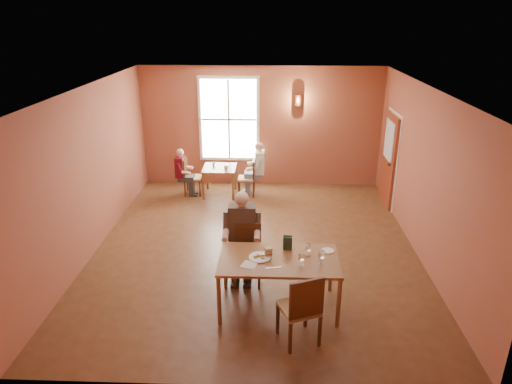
{
  "coord_description": "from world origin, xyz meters",
  "views": [
    {
      "loc": [
        0.3,
        -7.73,
        4.18
      ],
      "look_at": [
        0.0,
        0.2,
        1.05
      ],
      "focal_mm": 32.0,
      "sensor_mm": 36.0,
      "label": 1
    }
  ],
  "objects_px": {
    "second_table": "(220,181)",
    "diner_main": "(247,244)",
    "main_table": "(278,283)",
    "chair_diner_white": "(246,177)",
    "chair_diner_main": "(247,256)",
    "chair_empty": "(299,307)",
    "diner_white": "(248,170)",
    "chair_diner_maroon": "(193,176)",
    "diner_maroon": "(192,172)"
  },
  "relations": [
    {
      "from": "chair_diner_white",
      "to": "diner_white",
      "type": "distance_m",
      "value": 0.19
    },
    {
      "from": "chair_diner_white",
      "to": "chair_diner_main",
      "type": "bearing_deg",
      "value": -176.47
    },
    {
      "from": "chair_diner_white",
      "to": "chair_diner_maroon",
      "type": "height_order",
      "value": "chair_diner_maroon"
    },
    {
      "from": "chair_diner_main",
      "to": "chair_diner_maroon",
      "type": "height_order",
      "value": "chair_diner_main"
    },
    {
      "from": "main_table",
      "to": "diner_white",
      "type": "xyz_separation_m",
      "value": [
        -0.71,
        4.55,
        0.22
      ]
    },
    {
      "from": "chair_empty",
      "to": "chair_diner_white",
      "type": "relative_size",
      "value": 1.19
    },
    {
      "from": "main_table",
      "to": "chair_diner_white",
      "type": "height_order",
      "value": "chair_diner_white"
    },
    {
      "from": "second_table",
      "to": "diner_main",
      "type": "bearing_deg",
      "value": -77.24
    },
    {
      "from": "diner_main",
      "to": "diner_maroon",
      "type": "xyz_separation_m",
      "value": [
        -1.57,
        3.93,
        -0.16
      ]
    },
    {
      "from": "diner_main",
      "to": "chair_diner_maroon",
      "type": "relative_size",
      "value": 1.59
    },
    {
      "from": "chair_empty",
      "to": "chair_diner_white",
      "type": "distance_m",
      "value": 5.4
    },
    {
      "from": "chair_diner_white",
      "to": "diner_maroon",
      "type": "bearing_deg",
      "value": 90.0
    },
    {
      "from": "chair_diner_main",
      "to": "chair_empty",
      "type": "xyz_separation_m",
      "value": [
        0.77,
        -1.4,
        0.04
      ]
    },
    {
      "from": "chair_diner_main",
      "to": "diner_white",
      "type": "bearing_deg",
      "value": -86.91
    },
    {
      "from": "chair_empty",
      "to": "chair_diner_maroon",
      "type": "xyz_separation_m",
      "value": [
        -2.31,
        5.3,
        -0.08
      ]
    },
    {
      "from": "chair_diner_main",
      "to": "diner_main",
      "type": "xyz_separation_m",
      "value": [
        0.0,
        -0.03,
        0.23
      ]
    },
    {
      "from": "chair_diner_main",
      "to": "chair_empty",
      "type": "height_order",
      "value": "chair_empty"
    },
    {
      "from": "chair_empty",
      "to": "chair_diner_maroon",
      "type": "height_order",
      "value": "chair_empty"
    },
    {
      "from": "chair_diner_maroon",
      "to": "chair_empty",
      "type": "bearing_deg",
      "value": 23.51
    },
    {
      "from": "diner_maroon",
      "to": "diner_white",
      "type": "bearing_deg",
      "value": 90.0
    },
    {
      "from": "diner_main",
      "to": "chair_diner_maroon",
      "type": "bearing_deg",
      "value": -68.6
    },
    {
      "from": "chair_diner_main",
      "to": "chair_diner_white",
      "type": "bearing_deg",
      "value": -86.47
    },
    {
      "from": "chair_diner_maroon",
      "to": "chair_diner_main",
      "type": "bearing_deg",
      "value": 21.55
    },
    {
      "from": "second_table",
      "to": "chair_diner_white",
      "type": "distance_m",
      "value": 0.66
    },
    {
      "from": "main_table",
      "to": "second_table",
      "type": "bearing_deg",
      "value": 106.99
    },
    {
      "from": "diner_white",
      "to": "chair_empty",
      "type": "bearing_deg",
      "value": -169.55
    },
    {
      "from": "diner_main",
      "to": "chair_diner_white",
      "type": "xyz_separation_m",
      "value": [
        -0.24,
        3.93,
        -0.28
      ]
    },
    {
      "from": "main_table",
      "to": "second_table",
      "type": "distance_m",
      "value": 4.76
    },
    {
      "from": "chair_diner_main",
      "to": "chair_diner_white",
      "type": "height_order",
      "value": "chair_diner_main"
    },
    {
      "from": "diner_white",
      "to": "chair_diner_main",
      "type": "bearing_deg",
      "value": -176.91
    },
    {
      "from": "main_table",
      "to": "chair_diner_maroon",
      "type": "bearing_deg",
      "value": 114.15
    },
    {
      "from": "main_table",
      "to": "diner_white",
      "type": "distance_m",
      "value": 4.61
    },
    {
      "from": "chair_diner_main",
      "to": "chair_diner_white",
      "type": "relative_size",
      "value": 1.1
    },
    {
      "from": "main_table",
      "to": "chair_diner_white",
      "type": "xyz_separation_m",
      "value": [
        -0.74,
        4.55,
        0.04
      ]
    },
    {
      "from": "chair_diner_white",
      "to": "main_table",
      "type": "bearing_deg",
      "value": -170.76
    },
    {
      "from": "chair_diner_main",
      "to": "chair_empty",
      "type": "bearing_deg",
      "value": 118.69
    },
    {
      "from": "chair_diner_main",
      "to": "second_table",
      "type": "distance_m",
      "value": 4.01
    },
    {
      "from": "chair_diner_white",
      "to": "chair_diner_maroon",
      "type": "relative_size",
      "value": 0.99
    },
    {
      "from": "chair_diner_main",
      "to": "diner_maroon",
      "type": "distance_m",
      "value": 4.21
    },
    {
      "from": "chair_empty",
      "to": "diner_white",
      "type": "xyz_separation_m",
      "value": [
        -0.98,
        5.3,
        0.1
      ]
    },
    {
      "from": "diner_main",
      "to": "second_table",
      "type": "distance_m",
      "value": 4.05
    },
    {
      "from": "main_table",
      "to": "diner_maroon",
      "type": "bearing_deg",
      "value": 114.46
    },
    {
      "from": "chair_empty",
      "to": "second_table",
      "type": "bearing_deg",
      "value": 85.41
    },
    {
      "from": "chair_empty",
      "to": "second_table",
      "type": "xyz_separation_m",
      "value": [
        -1.66,
        5.3,
        -0.19
      ]
    },
    {
      "from": "main_table",
      "to": "chair_diner_main",
      "type": "distance_m",
      "value": 0.82
    },
    {
      "from": "diner_white",
      "to": "chair_diner_maroon",
      "type": "distance_m",
      "value": 1.34
    },
    {
      "from": "main_table",
      "to": "chair_diner_maroon",
      "type": "relative_size",
      "value": 1.93
    },
    {
      "from": "main_table",
      "to": "diner_maroon",
      "type": "distance_m",
      "value": 5.0
    },
    {
      "from": "second_table",
      "to": "diner_maroon",
      "type": "xyz_separation_m",
      "value": [
        -0.68,
        0.0,
        0.22
      ]
    },
    {
      "from": "diner_main",
      "to": "second_table",
      "type": "relative_size",
      "value": 1.84
    }
  ]
}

